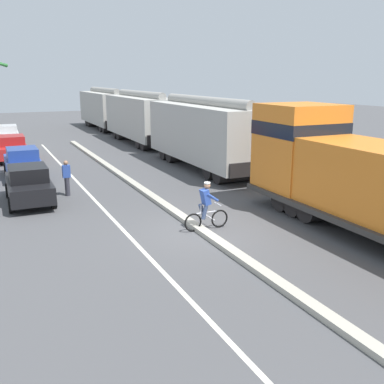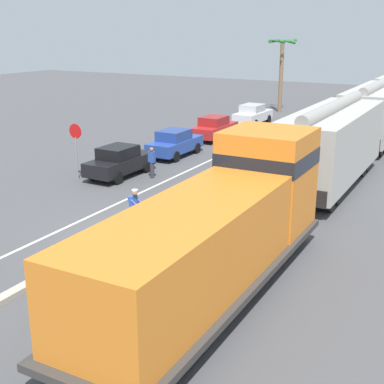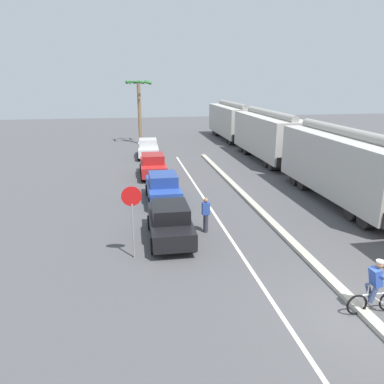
% 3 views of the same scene
% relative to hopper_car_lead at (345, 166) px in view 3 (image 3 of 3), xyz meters
% --- Properties ---
extents(ground_plane, '(120.00, 120.00, 0.00)m').
position_rel_hopper_car_lead_xyz_m(ground_plane, '(-5.08, -9.90, -2.08)').
color(ground_plane, '#4C4C4F').
extents(median_curb, '(0.36, 36.00, 0.16)m').
position_rel_hopper_car_lead_xyz_m(median_curb, '(-5.08, -3.90, -2.00)').
color(median_curb, '#B2AD9E').
rests_on(median_curb, ground).
extents(lane_stripe, '(0.14, 36.00, 0.01)m').
position_rel_hopper_car_lead_xyz_m(lane_stripe, '(-7.48, -3.90, -2.07)').
color(lane_stripe, silver).
rests_on(lane_stripe, ground).
extents(hopper_car_lead, '(2.90, 10.60, 4.18)m').
position_rel_hopper_car_lead_xyz_m(hopper_car_lead, '(0.00, 0.00, 0.00)').
color(hopper_car_lead, '#B1AEA7').
rests_on(hopper_car_lead, ground).
extents(hopper_car_middle, '(2.90, 10.60, 4.18)m').
position_rel_hopper_car_lead_xyz_m(hopper_car_middle, '(0.00, 11.60, 0.00)').
color(hopper_car_middle, '#B0AEA6').
rests_on(hopper_car_middle, ground).
extents(hopper_car_trailing, '(2.90, 10.60, 4.18)m').
position_rel_hopper_car_lead_xyz_m(hopper_car_trailing, '(0.00, 23.20, 0.00)').
color(hopper_car_trailing, '#ABA8A1').
rests_on(hopper_car_trailing, ground).
extents(parked_car_black, '(1.88, 4.22, 1.62)m').
position_rel_hopper_car_lead_xyz_m(parked_car_black, '(-10.07, -3.44, -1.26)').
color(parked_car_black, black).
rests_on(parked_car_black, ground).
extents(parked_car_blue, '(1.84, 4.20, 1.62)m').
position_rel_hopper_car_lead_xyz_m(parked_car_blue, '(-9.86, 1.89, -1.26)').
color(parked_car_blue, '#28479E').
rests_on(parked_car_blue, ground).
extents(parked_car_red, '(1.88, 4.22, 1.62)m').
position_rel_hopper_car_lead_xyz_m(parked_car_red, '(-10.02, 7.63, -1.26)').
color(parked_car_red, red).
rests_on(parked_car_red, ground).
extents(parked_car_white, '(1.96, 4.26, 1.62)m').
position_rel_hopper_car_lead_xyz_m(parked_car_white, '(-9.97, 14.48, -1.26)').
color(parked_car_white, silver).
rests_on(parked_car_white, ground).
extents(cyclist, '(1.71, 0.48, 1.71)m').
position_rel_hopper_car_lead_xyz_m(cyclist, '(-4.79, -9.75, -1.26)').
color(cyclist, black).
rests_on(cyclist, ground).
extents(stop_sign, '(0.76, 0.08, 2.88)m').
position_rel_hopper_car_lead_xyz_m(stop_sign, '(-11.65, -4.93, -0.05)').
color(stop_sign, gray).
rests_on(stop_sign, ground).
extents(palm_tree_near, '(2.67, 2.76, 6.67)m').
position_rel_hopper_car_lead_xyz_m(palm_tree_near, '(-10.32, 21.88, 2.93)').
color(palm_tree_near, '#846647').
rests_on(palm_tree_near, ground).
extents(pedestrian_by_cars, '(0.34, 0.22, 1.62)m').
position_rel_hopper_car_lead_xyz_m(pedestrian_by_cars, '(-8.40, -2.93, -1.23)').
color(pedestrian_by_cars, '#33333D').
rests_on(pedestrian_by_cars, ground).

